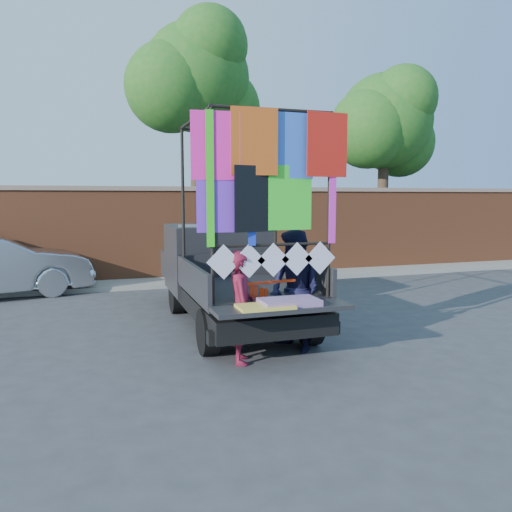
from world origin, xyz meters
name	(u,v)px	position (x,y,z in m)	size (l,w,h in m)	color
ground	(243,353)	(0.00, 0.00, 0.00)	(90.00, 90.00, 0.00)	#38383A
brick_wall	(171,233)	(0.00, 7.00, 1.33)	(30.00, 0.45, 2.61)	brown
curb	(176,282)	(0.00, 6.30, 0.06)	(30.00, 1.20, 0.12)	gray
tree_mid	(197,82)	(1.02, 8.12, 5.70)	(4.20, 3.30, 7.73)	#38281C
tree_right	(387,125)	(7.52, 8.12, 4.75)	(4.20, 3.30, 6.62)	#38281C
pickup_truck	(224,272)	(0.31, 2.31, 0.89)	(2.22, 5.58, 3.51)	black
woman	(241,307)	(-0.14, -0.36, 0.79)	(0.58, 0.38, 1.59)	maroon
man	(295,291)	(0.79, -0.08, 0.92)	(0.89, 0.70, 1.84)	black
streamer_bundle	(263,295)	(0.23, -0.23, 0.92)	(0.86, 0.16, 0.60)	red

